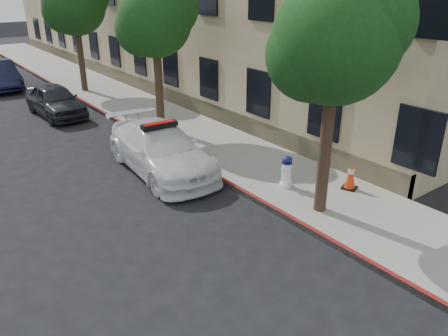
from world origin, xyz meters
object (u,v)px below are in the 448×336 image
object	(u,v)px
police_car	(161,149)
parked_car_mid	(55,100)
fire_hydrant	(286,172)
traffic_cone	(351,176)
parked_car_far	(0,75)

from	to	relation	value
police_car	parked_car_mid	xyz separation A→B (m)	(-0.69, 7.94, -0.03)
police_car	fire_hydrant	xyz separation A→B (m)	(2.06, -3.32, -0.12)
fire_hydrant	traffic_cone	bearing A→B (deg)	-46.58
police_car	fire_hydrant	distance (m)	3.91
fire_hydrant	police_car	bearing A→B (deg)	116.71
police_car	parked_car_far	xyz separation A→B (m)	(-1.44, 14.92, 0.02)
parked_car_far	traffic_cone	world-z (taller)	parked_car_far
parked_car_far	fire_hydrant	world-z (taller)	parked_car_far
parked_car_far	parked_car_mid	bearing A→B (deg)	-82.47
parked_car_mid	fire_hydrant	bearing A→B (deg)	-78.78
parked_car_far	fire_hydrant	distance (m)	18.58
parked_car_mid	police_car	bearing A→B (deg)	-87.53
parked_car_mid	fire_hydrant	size ratio (longest dim) A/B	4.39
parked_car_mid	fire_hydrant	xyz separation A→B (m)	(2.75, -11.26, -0.08)
parked_car_mid	fire_hydrant	world-z (taller)	parked_car_mid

